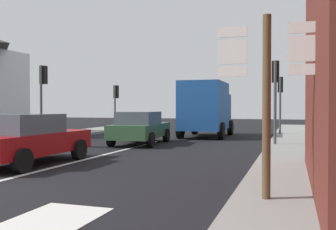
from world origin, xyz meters
TOP-DOWN VIEW (x-y plane):
  - ground_plane at (0.00, 10.00)m, footprint 80.00×80.00m
  - sidewalk_right at (6.63, 8.00)m, footprint 2.73×44.00m
  - lane_centre_stripe at (0.00, 6.00)m, footprint 0.16×12.00m
  - lane_turn_arrow at (2.90, -1.00)m, footprint 1.20×2.20m
  - sedan_near at (-1.08, 3.72)m, footprint 1.97×4.20m
  - sedan_far at (-0.31, 10.49)m, footprint 2.22×4.32m
  - delivery_truck at (1.63, 15.57)m, footprint 2.55×5.03m
  - route_sign_post at (5.85, 1.03)m, footprint 1.66×0.14m
  - traffic_light_far_right at (5.57, 17.73)m, footprint 0.30×0.49m
  - traffic_light_far_left at (-5.57, 18.86)m, footprint 0.30×0.49m
  - traffic_light_near_right at (5.57, 11.11)m, footprint 0.30×0.49m
  - traffic_light_near_left at (-5.57, 10.61)m, footprint 0.30×0.49m

SIDE VIEW (x-z plane):
  - ground_plane at x=0.00m, z-range 0.00..0.00m
  - lane_centre_stripe at x=0.00m, z-range 0.00..0.01m
  - lane_turn_arrow at x=2.90m, z-range 0.00..0.01m
  - sidewalk_right at x=6.63m, z-range 0.00..0.14m
  - sedan_near at x=-1.08m, z-range 0.03..1.50m
  - sedan_far at x=-0.31m, z-range 0.03..1.50m
  - delivery_truck at x=1.63m, z-range 0.13..3.18m
  - route_sign_post at x=5.85m, z-range 0.31..3.51m
  - traffic_light_far_left at x=-5.57m, z-range 0.77..3.98m
  - traffic_light_far_right at x=5.57m, z-range 0.83..4.27m
  - traffic_light_near_right at x=5.57m, z-range 0.87..4.48m
  - traffic_light_near_left at x=-5.57m, z-range 0.90..4.63m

